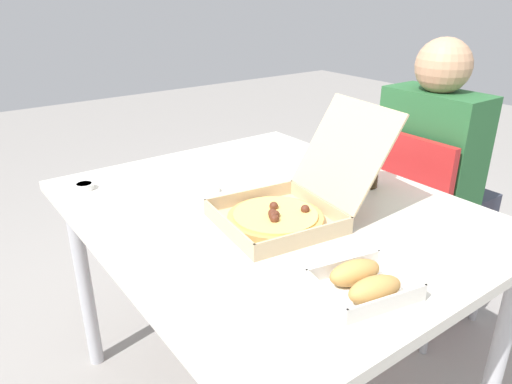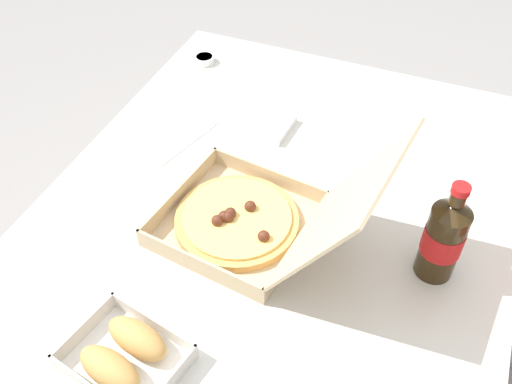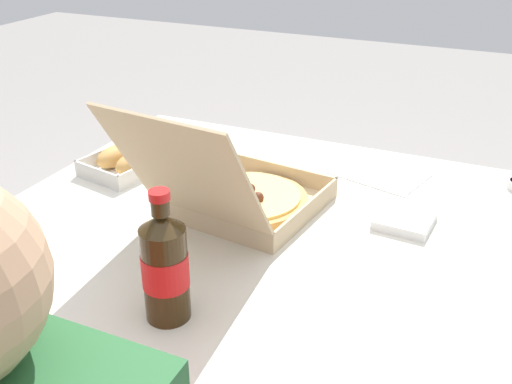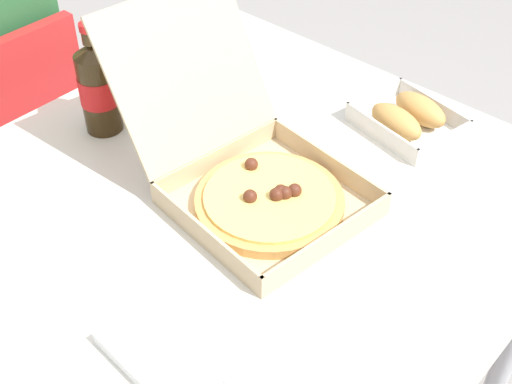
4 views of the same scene
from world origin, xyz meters
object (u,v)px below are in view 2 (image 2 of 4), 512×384
object	(u,v)px
bread_side_box	(124,355)
napkin_pile	(268,125)
dipping_sauce_cup	(204,59)
pizza_box_open	(253,218)
cola_bottle	(444,238)
paper_menu	(169,131)

from	to	relation	value
bread_side_box	napkin_pile	xyz separation A→B (m)	(-0.67, -0.01, -0.02)
napkin_pile	dipping_sauce_cup	xyz separation A→B (m)	(-0.21, -0.27, 0.00)
napkin_pile	pizza_box_open	bearing A→B (deg)	16.15
bread_side_box	dipping_sauce_cup	bearing A→B (deg)	-162.27
cola_bottle	paper_menu	bearing A→B (deg)	-105.07
paper_menu	dipping_sauce_cup	distance (m)	0.32
cola_bottle	napkin_pile	distance (m)	0.54
cola_bottle	napkin_pile	size ratio (longest dim) A/B	2.04
cola_bottle	bread_side_box	bearing A→B (deg)	-48.58
pizza_box_open	paper_menu	world-z (taller)	pizza_box_open
bread_side_box	paper_menu	distance (m)	0.61
pizza_box_open	cola_bottle	distance (m)	0.36
cola_bottle	dipping_sauce_cup	size ratio (longest dim) A/B	4.00
pizza_box_open	cola_bottle	xyz separation A→B (m)	(-0.04, 0.35, 0.05)
cola_bottle	dipping_sauce_cup	xyz separation A→B (m)	(-0.49, -0.72, -0.08)
bread_side_box	dipping_sauce_cup	size ratio (longest dim) A/B	3.85
pizza_box_open	cola_bottle	size ratio (longest dim) A/B	2.08
bread_side_box	cola_bottle	world-z (taller)	cola_bottle
napkin_pile	bread_side_box	bearing A→B (deg)	0.75
pizza_box_open	paper_menu	bearing A→B (deg)	-125.34
napkin_pile	cola_bottle	bearing A→B (deg)	57.55
pizza_box_open	paper_menu	xyz separation A→B (m)	(-0.22, -0.31, -0.04)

